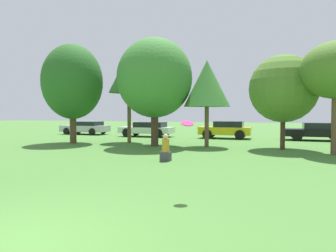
% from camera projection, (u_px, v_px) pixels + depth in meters
% --- Properties ---
extents(ground_plane, '(120.00, 120.00, 0.00)m').
position_uv_depth(ground_plane, '(9.00, 246.00, 4.53)').
color(ground_plane, '#477A33').
extents(frisbee, '(0.31, 0.29, 0.16)m').
position_uv_depth(frisbee, '(187.00, 123.00, 7.07)').
color(frisbee, '#F21E72').
extents(bystander_sitting, '(0.41, 0.34, 1.11)m').
position_uv_depth(bystander_sitting, '(166.00, 150.00, 12.54)').
color(bystander_sitting, '#3F3F47').
rests_on(bystander_sitting, ground).
extents(tree_0, '(3.86, 3.86, 6.38)m').
position_uv_depth(tree_0, '(72.00, 82.00, 19.70)').
color(tree_0, brown).
rests_on(tree_0, ground).
extents(tree_1, '(2.69, 2.69, 5.99)m').
position_uv_depth(tree_1, '(129.00, 73.00, 20.26)').
color(tree_1, brown).
rests_on(tree_1, ground).
extents(tree_2, '(4.43, 4.43, 6.36)m').
position_uv_depth(tree_2, '(155.00, 78.00, 17.98)').
color(tree_2, '#473323').
rests_on(tree_2, ground).
extents(tree_3, '(2.66, 2.66, 4.99)m').
position_uv_depth(tree_3, '(207.00, 84.00, 17.51)').
color(tree_3, brown).
rests_on(tree_3, ground).
extents(tree_4, '(3.62, 3.62, 5.08)m').
position_uv_depth(tree_4, '(283.00, 89.00, 16.37)').
color(tree_4, '#473323').
rests_on(tree_4, ground).
extents(parked_car_silver, '(4.32, 2.02, 1.18)m').
position_uv_depth(parked_car_silver, '(86.00, 127.00, 28.02)').
color(parked_car_silver, '#B2B2B7').
rests_on(parked_car_silver, ground).
extents(parked_car_white, '(4.43, 2.02, 1.21)m').
position_uv_depth(parked_car_white, '(147.00, 129.00, 25.26)').
color(parked_car_white, silver).
rests_on(parked_car_white, ground).
extents(parked_car_yellow, '(3.90, 1.97, 1.32)m').
position_uv_depth(parked_car_yellow, '(226.00, 129.00, 23.50)').
color(parked_car_yellow, gold).
rests_on(parked_car_yellow, ground).
extents(parked_car_black, '(4.16, 1.99, 1.26)m').
position_uv_depth(parked_car_black, '(317.00, 131.00, 21.73)').
color(parked_car_black, black).
rests_on(parked_car_black, ground).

